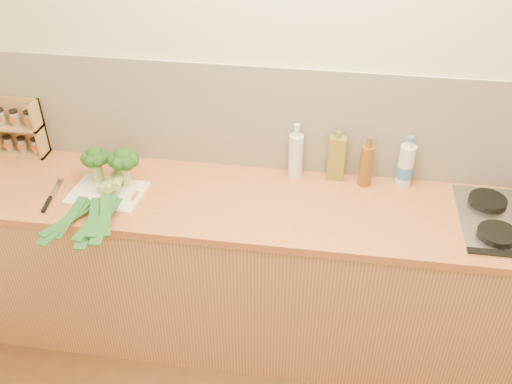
% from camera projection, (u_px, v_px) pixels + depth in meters
% --- Properties ---
extents(room_shell, '(3.50, 3.50, 3.50)m').
position_uv_depth(room_shell, '(304.00, 122.00, 2.71)').
color(room_shell, beige).
rests_on(room_shell, ground).
extents(counter, '(3.20, 0.62, 0.90)m').
position_uv_depth(counter, '(292.00, 275.00, 2.89)').
color(counter, tan).
rests_on(counter, ground).
extents(chopping_board, '(0.36, 0.28, 0.01)m').
position_uv_depth(chopping_board, '(107.00, 193.00, 2.69)').
color(chopping_board, beige).
rests_on(chopping_board, counter).
extents(broccoli_left, '(0.13, 0.14, 0.19)m').
position_uv_depth(broccoli_left, '(95.00, 158.00, 2.69)').
color(broccoli_left, '#95B66A').
rests_on(broccoli_left, chopping_board).
extents(broccoli_right, '(0.15, 0.15, 0.20)m').
position_uv_depth(broccoli_right, '(123.00, 160.00, 2.66)').
color(broccoli_right, '#95B66A').
rests_on(broccoli_right, chopping_board).
extents(leek_front, '(0.23, 0.70, 0.04)m').
position_uv_depth(leek_front, '(102.00, 189.00, 2.67)').
color(leek_front, white).
rests_on(leek_front, chopping_board).
extents(leek_mid, '(0.12, 0.67, 0.04)m').
position_uv_depth(leek_mid, '(108.00, 191.00, 2.63)').
color(leek_mid, white).
rests_on(leek_mid, chopping_board).
extents(leek_back, '(0.15, 0.65, 0.04)m').
position_uv_depth(leek_back, '(115.00, 189.00, 2.61)').
color(leek_back, white).
rests_on(leek_back, chopping_board).
extents(chefs_knife, '(0.06, 0.27, 0.02)m').
position_uv_depth(chefs_knife, '(49.00, 200.00, 2.64)').
color(chefs_knife, silver).
rests_on(chefs_knife, counter).
extents(spice_rack, '(0.25, 0.10, 0.31)m').
position_uv_depth(spice_rack, '(20.00, 130.00, 2.92)').
color(spice_rack, tan).
rests_on(spice_rack, counter).
extents(oil_tin, '(0.08, 0.05, 0.26)m').
position_uv_depth(oil_tin, '(336.00, 158.00, 2.73)').
color(oil_tin, olive).
rests_on(oil_tin, counter).
extents(glass_bottle, '(0.07, 0.07, 0.29)m').
position_uv_depth(glass_bottle, '(296.00, 155.00, 2.75)').
color(glass_bottle, silver).
rests_on(glass_bottle, counter).
extents(amber_bottle, '(0.06, 0.06, 0.26)m').
position_uv_depth(amber_bottle, '(366.00, 165.00, 2.70)').
color(amber_bottle, brown).
rests_on(amber_bottle, counter).
extents(water_bottle, '(0.08, 0.08, 0.24)m').
position_uv_depth(water_bottle, '(405.00, 166.00, 2.71)').
color(water_bottle, silver).
rests_on(water_bottle, counter).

